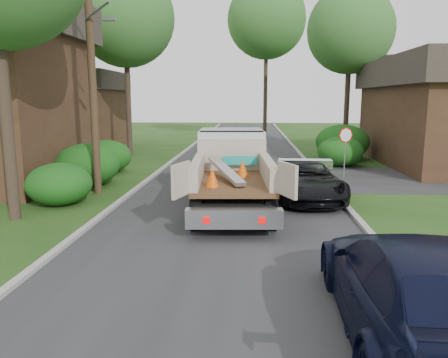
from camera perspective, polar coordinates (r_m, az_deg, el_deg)
ground at (r=12.67m, az=0.16°, el=-6.98°), size 120.00×120.00×0.00m
road at (r=22.41m, az=1.69°, el=0.67°), size 8.00×90.00×0.02m
curb_left at (r=22.90m, az=-8.62°, el=0.91°), size 0.20×90.00×0.12m
curb_right at (r=22.64m, az=12.12°, el=0.69°), size 0.20×90.00×0.12m
stop_sign at (r=21.64m, az=15.57°, el=4.69°), size 0.71×0.32×2.48m
utility_pole at (r=18.20m, az=-16.89°, el=14.34°), size 2.42×1.25×10.00m
house_left_far at (r=36.93m, az=-19.29°, el=8.67°), size 7.56×7.56×6.00m
hedge_left_a at (r=16.86m, az=-20.72°, el=-0.60°), size 2.34×2.34×1.53m
hedge_left_b at (r=20.13m, az=-17.49°, el=1.77°), size 2.86×2.86×1.87m
hedge_left_c at (r=23.50m, az=-15.13°, el=2.86°), size 2.60×2.60×1.70m
hedge_right_a at (r=25.75m, az=14.96°, el=3.49°), size 2.60×2.60×1.70m
hedge_right_b at (r=28.79m, az=15.20°, el=4.68°), size 3.38×3.38×2.21m
tree_left_far at (r=30.66m, az=-12.80°, el=19.90°), size 6.40×6.40×12.20m
tree_right_far at (r=33.12m, az=16.18°, el=18.14°), size 6.00×6.00×11.50m
tree_center_far at (r=42.70m, az=5.59°, el=20.04°), size 7.20×7.20×14.60m
flatbed_truck at (r=15.85m, az=1.02°, el=1.88°), size 3.30×7.14×2.65m
black_pickup at (r=16.98m, az=10.60°, el=-0.17°), size 2.75×5.36×1.45m
navy_suv at (r=7.68m, az=23.81°, el=-12.90°), size 2.60×6.01×1.72m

